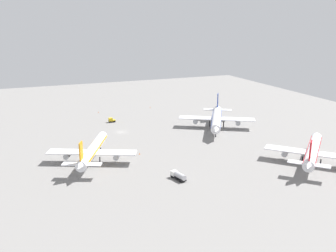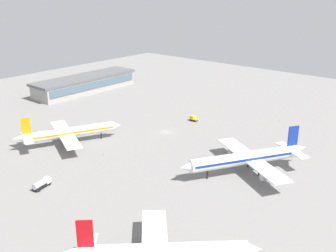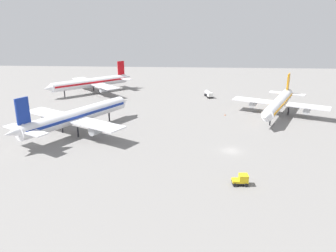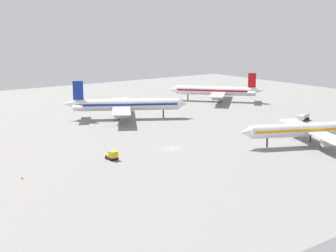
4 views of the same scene
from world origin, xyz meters
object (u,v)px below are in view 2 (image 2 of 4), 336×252
airplane_distant (247,158)px  baggage_tug (193,118)px  safety_cone_far_side (103,154)px  airplane_taxiing (69,133)px  airplane_at_gate (161,252)px  safety_cone_mid_apron (219,108)px  fuel_truck (42,184)px  safety_cone_near_gate (279,121)px

airplane_distant → baggage_tug: (-30.20, -43.78, -3.84)m
baggage_tug → safety_cone_far_side: 50.86m
safety_cone_far_side → baggage_tug: bearing=178.2°
airplane_taxiing → airplane_distant: size_ratio=0.94×
airplane_distant → airplane_taxiing: bearing=-40.7°
airplane_at_gate → airplane_taxiing: (-31.32, -73.40, -0.14)m
airplane_at_gate → safety_cone_far_side: bearing=106.8°
safety_cone_far_side → safety_cone_mid_apron: bearing=180.0°
fuel_truck → safety_cone_far_side: size_ratio=10.96×
fuel_truck → safety_cone_mid_apron: 102.00m
baggage_tug → safety_cone_far_side: size_ratio=5.46×
airplane_taxiing → baggage_tug: airplane_taxiing is taller
baggage_tug → fuel_truck: bearing=89.5°
fuel_truck → safety_cone_near_gate: 105.54m
airplane_taxiing → safety_cone_mid_apron: size_ratio=63.50×
safety_cone_near_gate → airplane_at_gate: bearing=12.9°
baggage_tug → safety_cone_near_gate: baggage_tug is taller
fuel_truck → baggage_tug: (-78.43, -2.71, -0.23)m
fuel_truck → safety_cone_mid_apron: bearing=-11.7°
airplane_distant → safety_cone_mid_apron: airplane_distant is taller
airplane_at_gate → safety_cone_near_gate: bearing=59.9°
airplane_taxiing → safety_cone_far_side: size_ratio=63.50×
safety_cone_near_gate → safety_cone_far_side: 80.70m
fuel_truck → baggage_tug: bearing=-12.1°
airplane_taxiing → safety_cone_near_gate: 90.06m
fuel_truck → safety_cone_far_side: fuel_truck is taller
safety_cone_near_gate → safety_cone_mid_apron: same height
safety_cone_near_gate → airplane_taxiing: bearing=-33.0°
safety_cone_near_gate → safety_cone_far_side: (74.53, -30.95, 0.00)m
baggage_tug → safety_cone_mid_apron: 23.54m
airplane_at_gate → fuel_truck: 51.29m
safety_cone_near_gate → baggage_tug: bearing=-51.0°
fuel_truck → safety_cone_near_gate: fuel_truck is taller
airplane_at_gate → fuel_truck: (-4.63, -50.98, -3.24)m
airplane_taxiing → airplane_distant: (-21.54, 63.49, 0.51)m
airplane_at_gate → baggage_tug: 98.96m
airplane_at_gate → safety_cone_mid_apron: size_ratio=55.98×
safety_cone_mid_apron → airplane_taxiing: bearing=-13.5°
airplane_at_gate → safety_cone_near_gate: size_ratio=55.98×
airplane_taxiing → safety_cone_near_gate: bearing=-8.3°
airplane_distant → fuel_truck: (48.23, -41.07, -3.61)m
airplane_taxiing → safety_cone_mid_apron: airplane_taxiing is taller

